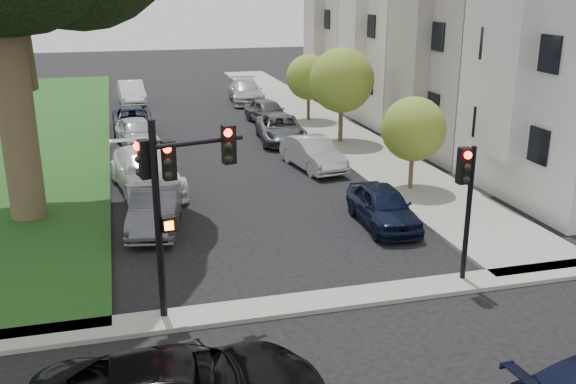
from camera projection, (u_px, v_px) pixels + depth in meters
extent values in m
plane|color=black|center=(346.00, 345.00, 14.17)|extent=(140.00, 140.00, 0.00)
cube|color=#1A3816|center=(32.00, 134.00, 34.00)|extent=(8.00, 44.00, 0.12)
cube|color=gray|center=(315.00, 119.00, 37.88)|extent=(3.50, 44.00, 0.12)
cube|color=gray|center=(319.00, 302.00, 15.99)|extent=(60.00, 1.00, 0.12)
cube|color=#AAAAA8|center=(506.00, 78.00, 22.27)|extent=(0.70, 2.20, 5.50)
cube|color=black|center=(516.00, 49.00, 22.04)|extent=(0.08, 3.60, 6.00)
cube|color=gray|center=(488.00, 43.00, 29.96)|extent=(7.00, 7.40, 10.00)
cube|color=gray|center=(412.00, 56.00, 29.17)|extent=(0.70, 2.20, 5.50)
cube|color=black|center=(419.00, 34.00, 28.93)|extent=(0.08, 3.60, 6.00)
cube|color=#BAB3AD|center=(417.00, 32.00, 36.86)|extent=(7.00, 7.40, 10.00)
cube|color=#BAB3AD|center=(354.00, 43.00, 36.06)|extent=(0.70, 2.20, 5.50)
cube|color=black|center=(359.00, 24.00, 35.83)|extent=(0.08, 3.60, 6.00)
cube|color=tan|center=(368.00, 25.00, 43.75)|extent=(7.00, 7.40, 10.00)
cube|color=tan|center=(314.00, 33.00, 42.96)|extent=(0.70, 2.20, 5.50)
cube|color=black|center=(319.00, 18.00, 42.72)|extent=(0.08, 3.60, 6.00)
cylinder|color=brown|center=(14.00, 96.00, 20.51)|extent=(1.16, 1.16, 8.41)
cylinder|color=brown|center=(411.00, 169.00, 24.53)|extent=(0.17, 0.17, 1.74)
sphere|color=olive|center=(414.00, 129.00, 24.05)|extent=(2.44, 2.44, 2.44)
cylinder|color=brown|center=(341.00, 121.00, 31.90)|extent=(0.23, 0.23, 2.26)
sphere|color=olive|center=(342.00, 80.00, 31.27)|extent=(3.17, 3.17, 3.17)
cylinder|color=brown|center=(308.00, 106.00, 37.07)|extent=(0.18, 0.18, 1.85)
sphere|color=olive|center=(309.00, 77.00, 36.56)|extent=(2.58, 2.58, 2.58)
cylinder|color=black|center=(158.00, 225.00, 14.52)|extent=(0.20, 0.20, 4.83)
cylinder|color=black|center=(200.00, 142.00, 14.20)|extent=(2.01, 0.58, 0.11)
cube|color=black|center=(169.00, 160.00, 14.14)|extent=(0.33, 0.30, 0.88)
cube|color=black|center=(229.00, 144.00, 14.39)|extent=(0.33, 0.30, 0.88)
cube|color=black|center=(145.00, 159.00, 14.23)|extent=(0.30, 0.33, 0.88)
sphere|color=#FF0C05|center=(169.00, 149.00, 13.92)|extent=(0.19, 0.19, 0.19)
sphere|color=black|center=(170.00, 175.00, 14.11)|extent=(0.19, 0.19, 0.19)
cube|color=black|center=(168.00, 224.00, 14.58)|extent=(0.37, 0.30, 0.35)
cube|color=#FF5905|center=(169.00, 226.00, 14.46)|extent=(0.20, 0.03, 0.20)
cylinder|color=black|center=(468.00, 216.00, 16.63)|extent=(0.14, 0.14, 3.74)
cube|color=black|center=(464.00, 166.00, 16.14)|extent=(0.30, 0.26, 0.93)
sphere|color=#FF0C05|center=(468.00, 155.00, 15.91)|extent=(0.20, 0.20, 0.20)
imported|color=black|center=(383.00, 206.00, 21.05)|extent=(1.73, 3.97, 1.33)
imported|color=#999BA0|center=(313.00, 153.00, 27.61)|extent=(2.04, 4.29, 1.36)
imported|color=#3F4247|center=(281.00, 129.00, 32.45)|extent=(2.67, 4.92, 1.31)
imported|color=#3F4247|center=(268.00, 112.00, 36.62)|extent=(2.29, 4.31, 1.40)
imported|color=#999BA0|center=(246.00, 92.00, 43.18)|extent=(2.56, 5.36, 1.51)
imported|color=#3F4247|center=(155.00, 208.00, 20.78)|extent=(2.13, 4.37, 1.38)
imported|color=silver|center=(146.00, 171.00, 24.65)|extent=(3.00, 5.71, 1.58)
imported|color=#999BA0|center=(137.00, 133.00, 31.32)|extent=(2.33, 4.42, 1.43)
imported|color=black|center=(133.00, 120.00, 34.57)|extent=(2.16, 4.61, 1.28)
imported|color=silver|center=(132.00, 93.00, 42.83)|extent=(1.81, 4.60, 1.49)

